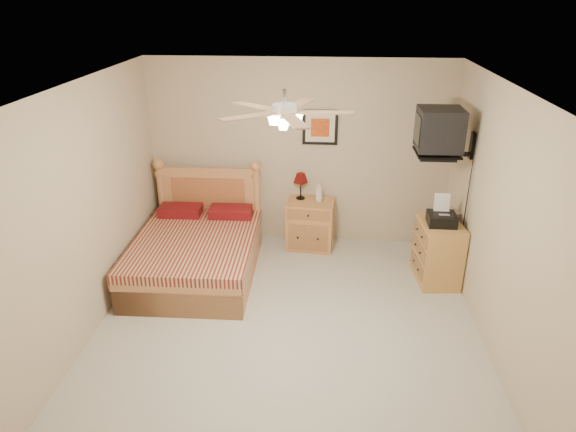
# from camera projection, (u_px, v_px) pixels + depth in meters

# --- Properties ---
(floor) EXTENTS (4.50, 4.50, 0.00)m
(floor) POSITION_uv_depth(u_px,v_px,m) (287.00, 334.00, 5.32)
(floor) COLOR #ABA79B
(floor) RESTS_ON ground
(ceiling) EXTENTS (4.00, 4.50, 0.04)m
(ceiling) POSITION_uv_depth(u_px,v_px,m) (286.00, 90.00, 4.30)
(ceiling) COLOR white
(ceiling) RESTS_ON ground
(wall_back) EXTENTS (4.00, 0.04, 2.50)m
(wall_back) POSITION_uv_depth(u_px,v_px,m) (299.00, 154.00, 6.85)
(wall_back) COLOR tan
(wall_back) RESTS_ON ground
(wall_front) EXTENTS (4.00, 0.04, 2.50)m
(wall_front) POSITION_uv_depth(u_px,v_px,m) (254.00, 401.00, 2.76)
(wall_front) COLOR tan
(wall_front) RESTS_ON ground
(wall_left) EXTENTS (0.04, 4.50, 2.50)m
(wall_left) POSITION_uv_depth(u_px,v_px,m) (80.00, 218.00, 4.94)
(wall_left) COLOR tan
(wall_left) RESTS_ON ground
(wall_right) EXTENTS (0.04, 4.50, 2.50)m
(wall_right) POSITION_uv_depth(u_px,v_px,m) (505.00, 232.00, 4.67)
(wall_right) COLOR tan
(wall_right) RESTS_ON ground
(bed) EXTENTS (1.44, 1.88, 1.21)m
(bed) POSITION_uv_depth(u_px,v_px,m) (194.00, 231.00, 6.17)
(bed) COLOR #C07E51
(bed) RESTS_ON ground
(nightstand) EXTENTS (0.66, 0.52, 0.67)m
(nightstand) POSITION_uv_depth(u_px,v_px,m) (310.00, 224.00, 6.99)
(nightstand) COLOR #A86133
(nightstand) RESTS_ON ground
(table_lamp) EXTENTS (0.22, 0.22, 0.37)m
(table_lamp) POSITION_uv_depth(u_px,v_px,m) (301.00, 186.00, 6.87)
(table_lamp) COLOR #560B09
(table_lamp) RESTS_ON nightstand
(lotion_bottle) EXTENTS (0.12, 0.12, 0.26)m
(lotion_bottle) POSITION_uv_depth(u_px,v_px,m) (319.00, 192.00, 6.82)
(lotion_bottle) COLOR silver
(lotion_bottle) RESTS_ON nightstand
(framed_picture) EXTENTS (0.46, 0.04, 0.46)m
(framed_picture) POSITION_uv_depth(u_px,v_px,m) (320.00, 127.00, 6.67)
(framed_picture) COLOR black
(framed_picture) RESTS_ON wall_back
(dresser) EXTENTS (0.51, 0.69, 0.77)m
(dresser) POSITION_uv_depth(u_px,v_px,m) (438.00, 251.00, 6.16)
(dresser) COLOR #BB8142
(dresser) RESTS_ON ground
(fax_machine) EXTENTS (0.33, 0.34, 0.34)m
(fax_machine) POSITION_uv_depth(u_px,v_px,m) (443.00, 211.00, 5.89)
(fax_machine) COLOR black
(fax_machine) RESTS_ON dresser
(magazine_lower) EXTENTS (0.24, 0.30, 0.03)m
(magazine_lower) POSITION_uv_depth(u_px,v_px,m) (439.00, 214.00, 6.18)
(magazine_lower) COLOR #B4AB90
(magazine_lower) RESTS_ON dresser
(magazine_upper) EXTENTS (0.32, 0.36, 0.02)m
(magazine_upper) POSITION_uv_depth(u_px,v_px,m) (440.00, 212.00, 6.19)
(magazine_upper) COLOR tan
(magazine_upper) RESTS_ON magazine_lower
(wall_tv) EXTENTS (0.56, 0.46, 0.58)m
(wall_tv) POSITION_uv_depth(u_px,v_px,m) (453.00, 133.00, 5.68)
(wall_tv) COLOR black
(wall_tv) RESTS_ON wall_right
(ceiling_fan) EXTENTS (1.14, 1.14, 0.28)m
(ceiling_fan) POSITION_uv_depth(u_px,v_px,m) (284.00, 112.00, 4.17)
(ceiling_fan) COLOR white
(ceiling_fan) RESTS_ON ceiling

